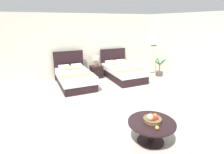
{
  "coord_description": "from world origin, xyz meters",
  "views": [
    {
      "loc": [
        -2.61,
        -4.65,
        2.43
      ],
      "look_at": [
        -0.15,
        0.6,
        0.64
      ],
      "focal_mm": 29.26,
      "sensor_mm": 36.0,
      "label": 1
    }
  ],
  "objects_px": {
    "bed_near_window": "(75,78)",
    "nightstand": "(96,72)",
    "bed_near_corner": "(122,72)",
    "potted_palm": "(159,71)",
    "fruit_bowl": "(152,118)",
    "loose_apple": "(157,128)",
    "floor_lamp_corner": "(153,59)",
    "table_lamp": "(96,60)",
    "vase": "(100,64)",
    "coffee_table": "(151,127)"
  },
  "relations": [
    {
      "from": "table_lamp",
      "to": "potted_palm",
      "type": "distance_m",
      "value": 2.94
    },
    {
      "from": "bed_near_window",
      "to": "bed_near_corner",
      "type": "height_order",
      "value": "bed_near_window"
    },
    {
      "from": "vase",
      "to": "potted_palm",
      "type": "xyz_separation_m",
      "value": [
        2.57,
        -0.93,
        -0.4
      ]
    },
    {
      "from": "bed_near_corner",
      "to": "vase",
      "type": "distance_m",
      "value": 1.06
    },
    {
      "from": "bed_near_corner",
      "to": "floor_lamp_corner",
      "type": "bearing_deg",
      "value": 8.14
    },
    {
      "from": "bed_near_corner",
      "to": "loose_apple",
      "type": "distance_m",
      "value": 4.7
    },
    {
      "from": "bed_near_window",
      "to": "nightstand",
      "type": "relative_size",
      "value": 3.84
    },
    {
      "from": "fruit_bowl",
      "to": "vase",
      "type": "bearing_deg",
      "value": 81.64
    },
    {
      "from": "fruit_bowl",
      "to": "potted_palm",
      "type": "distance_m",
      "value": 4.97
    },
    {
      "from": "potted_palm",
      "to": "floor_lamp_corner",
      "type": "bearing_deg",
      "value": 84.28
    },
    {
      "from": "nightstand",
      "to": "fruit_bowl",
      "type": "distance_m",
      "value": 4.76
    },
    {
      "from": "floor_lamp_corner",
      "to": "nightstand",
      "type": "bearing_deg",
      "value": 172.81
    },
    {
      "from": "nightstand",
      "to": "table_lamp",
      "type": "xyz_separation_m",
      "value": [
        0.0,
        0.02,
        0.53
      ]
    },
    {
      "from": "coffee_table",
      "to": "bed_near_corner",
      "type": "bearing_deg",
      "value": 69.44
    },
    {
      "from": "coffee_table",
      "to": "floor_lamp_corner",
      "type": "height_order",
      "value": "floor_lamp_corner"
    },
    {
      "from": "nightstand",
      "to": "loose_apple",
      "type": "height_order",
      "value": "loose_apple"
    },
    {
      "from": "bed_near_window",
      "to": "table_lamp",
      "type": "relative_size",
      "value": 4.98
    },
    {
      "from": "bed_near_corner",
      "to": "nightstand",
      "type": "bearing_deg",
      "value": 148.57
    },
    {
      "from": "floor_lamp_corner",
      "to": "potted_palm",
      "type": "relative_size",
      "value": 1.58
    },
    {
      "from": "bed_near_corner",
      "to": "coffee_table",
      "type": "xyz_separation_m",
      "value": [
        -1.55,
        -4.13,
        0.05
      ]
    },
    {
      "from": "table_lamp",
      "to": "floor_lamp_corner",
      "type": "relative_size",
      "value": 0.31
    },
    {
      "from": "fruit_bowl",
      "to": "table_lamp",
      "type": "bearing_deg",
      "value": 83.5
    },
    {
      "from": "nightstand",
      "to": "floor_lamp_corner",
      "type": "distance_m",
      "value": 2.83
    },
    {
      "from": "vase",
      "to": "loose_apple",
      "type": "distance_m",
      "value": 5.03
    },
    {
      "from": "fruit_bowl",
      "to": "loose_apple",
      "type": "height_order",
      "value": "fruit_bowl"
    },
    {
      "from": "floor_lamp_corner",
      "to": "potted_palm",
      "type": "height_order",
      "value": "floor_lamp_corner"
    },
    {
      "from": "bed_near_corner",
      "to": "coffee_table",
      "type": "relative_size",
      "value": 2.25
    },
    {
      "from": "nightstand",
      "to": "coffee_table",
      "type": "bearing_deg",
      "value": -96.74
    },
    {
      "from": "table_lamp",
      "to": "vase",
      "type": "bearing_deg",
      "value": -22.09
    },
    {
      "from": "fruit_bowl",
      "to": "loose_apple",
      "type": "relative_size",
      "value": 4.87
    },
    {
      "from": "bed_near_window",
      "to": "loose_apple",
      "type": "height_order",
      "value": "bed_near_window"
    },
    {
      "from": "nightstand",
      "to": "coffee_table",
      "type": "relative_size",
      "value": 0.55
    },
    {
      "from": "bed_near_corner",
      "to": "fruit_bowl",
      "type": "distance_m",
      "value": 4.4
    },
    {
      "from": "vase",
      "to": "coffee_table",
      "type": "relative_size",
      "value": 0.17
    },
    {
      "from": "table_lamp",
      "to": "floor_lamp_corner",
      "type": "xyz_separation_m",
      "value": [
        2.78,
        -0.37,
        -0.13
      ]
    },
    {
      "from": "vase",
      "to": "potted_palm",
      "type": "distance_m",
      "value": 2.76
    },
    {
      "from": "potted_palm",
      "to": "nightstand",
      "type": "bearing_deg",
      "value": 160.33
    },
    {
      "from": "potted_palm",
      "to": "loose_apple",
      "type": "bearing_deg",
      "value": -129.73
    },
    {
      "from": "bed_near_window",
      "to": "floor_lamp_corner",
      "type": "xyz_separation_m",
      "value": [
        3.9,
        0.26,
        0.35
      ]
    },
    {
      "from": "loose_apple",
      "to": "bed_near_corner",
      "type": "bearing_deg",
      "value": 69.66
    },
    {
      "from": "loose_apple",
      "to": "vase",
      "type": "bearing_deg",
      "value": 80.98
    },
    {
      "from": "nightstand",
      "to": "floor_lamp_corner",
      "type": "xyz_separation_m",
      "value": [
        2.78,
        -0.35,
        0.4
      ]
    },
    {
      "from": "fruit_bowl",
      "to": "floor_lamp_corner",
      "type": "height_order",
      "value": "floor_lamp_corner"
    },
    {
      "from": "nightstand",
      "to": "potted_palm",
      "type": "relative_size",
      "value": 0.63
    },
    {
      "from": "bed_near_corner",
      "to": "nightstand",
      "type": "distance_m",
      "value": 1.16
    },
    {
      "from": "bed_near_corner",
      "to": "potted_palm",
      "type": "bearing_deg",
      "value": -11.95
    },
    {
      "from": "bed_near_window",
      "to": "nightstand",
      "type": "height_order",
      "value": "bed_near_window"
    },
    {
      "from": "coffee_table",
      "to": "potted_palm",
      "type": "height_order",
      "value": "potted_palm"
    },
    {
      "from": "bed_near_window",
      "to": "coffee_table",
      "type": "xyz_separation_m",
      "value": [
        0.57,
        -4.13,
        0.04
      ]
    },
    {
      "from": "nightstand",
      "to": "bed_near_corner",
      "type": "bearing_deg",
      "value": -31.43
    }
  ]
}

